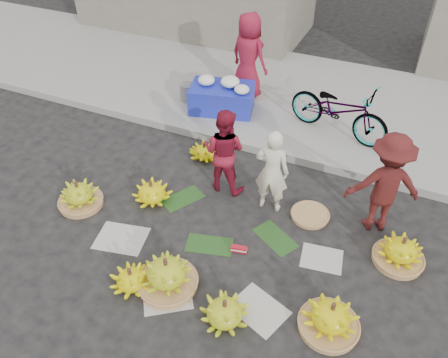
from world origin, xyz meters
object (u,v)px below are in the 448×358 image
at_px(banana_bunch_0, 79,195).
at_px(bicycle, 339,110).
at_px(flower_table, 222,97).
at_px(vendor_cream, 272,171).
at_px(banana_bunch_4, 330,318).

relative_size(banana_bunch_0, bicycle, 0.38).
bearing_deg(flower_table, vendor_cream, -64.93).
distance_m(banana_bunch_4, flower_table, 4.95).
xyz_separation_m(banana_bunch_0, flower_table, (0.90, 3.31, 0.22)).
xyz_separation_m(banana_bunch_0, vendor_cream, (2.66, 1.15, 0.49)).
relative_size(banana_bunch_0, vendor_cream, 0.53).
distance_m(banana_bunch_4, vendor_cream, 2.20).
bearing_deg(vendor_cream, bicycle, -105.53).
height_order(banana_bunch_4, flower_table, flower_table).
bearing_deg(vendor_cream, flower_table, -54.18).
bearing_deg(banana_bunch_0, banana_bunch_4, -7.75).
bearing_deg(banana_bunch_4, banana_bunch_0, 172.25).
distance_m(banana_bunch_0, flower_table, 3.44).
height_order(banana_bunch_4, vendor_cream, vendor_cream).
relative_size(vendor_cream, bicycle, 0.72).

